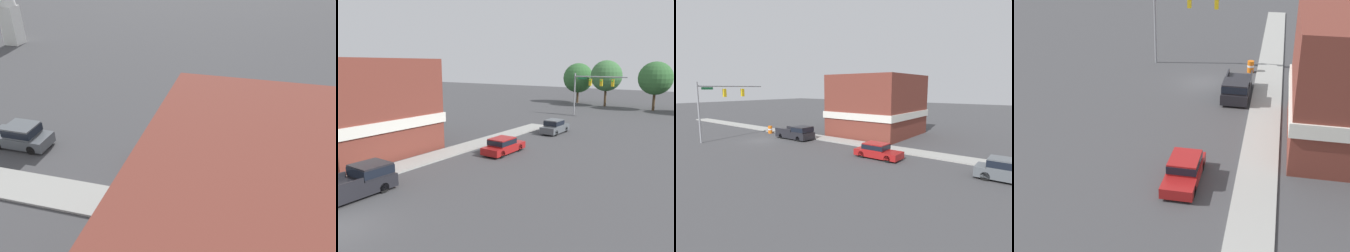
# 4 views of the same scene
# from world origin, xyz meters

# --- Properties ---
(ground_plane) EXTENTS (200.00, 200.00, 0.00)m
(ground_plane) POSITION_xyz_m (0.00, 0.00, 0.00)
(ground_plane) COLOR #424244
(far_signal_assembly) EXTENTS (8.20, 0.49, 6.64)m
(far_signal_assembly) POSITION_xyz_m (-3.01, 41.38, 4.90)
(far_signal_assembly) COLOR gray
(far_signal_assembly) RESTS_ON ground
(car_lead) EXTENTS (1.84, 4.53, 1.45)m
(car_lead) POSITION_xyz_m (-1.58, 15.98, 0.76)
(car_lead) COLOR black
(car_lead) RESTS_ON ground
(car_second_ahead) EXTENTS (1.80, 4.21, 1.65)m
(car_second_ahead) POSITION_xyz_m (-1.77, 26.59, 0.85)
(car_second_ahead) COLOR black
(car_second_ahead) RESTS_ON ground
(pickup_truck_parked) EXTENTS (2.12, 5.44, 1.78)m
(pickup_truck_parked) POSITION_xyz_m (-3.24, 2.86, 0.88)
(pickup_truck_parked) COLOR black
(pickup_truck_parked) RESTS_ON ground
(corner_brick_building) EXTENTS (11.78, 10.64, 8.49)m
(corner_brick_building) POSITION_xyz_m (-13.14, 9.14, 4.12)
(corner_brick_building) COLOR brown
(corner_brick_building) RESTS_ON ground
(backdrop_tree_left_far) EXTENTS (6.10, 6.10, 8.25)m
(backdrop_tree_left_far) POSITION_xyz_m (-12.11, 57.42, 5.19)
(backdrop_tree_left_far) COLOR #4C3823
(backdrop_tree_left_far) RESTS_ON ground
(backdrop_tree_left_mid) EXTENTS (5.84, 5.84, 8.77)m
(backdrop_tree_left_mid) POSITION_xyz_m (-5.35, 54.80, 5.83)
(backdrop_tree_left_mid) COLOR #4C3823
(backdrop_tree_left_mid) RESTS_ON ground
(backdrop_tree_center) EXTENTS (5.75, 5.75, 8.50)m
(backdrop_tree_center) POSITION_xyz_m (3.54, 53.96, 5.61)
(backdrop_tree_center) COLOR #4C3823
(backdrop_tree_center) RESTS_ON ground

